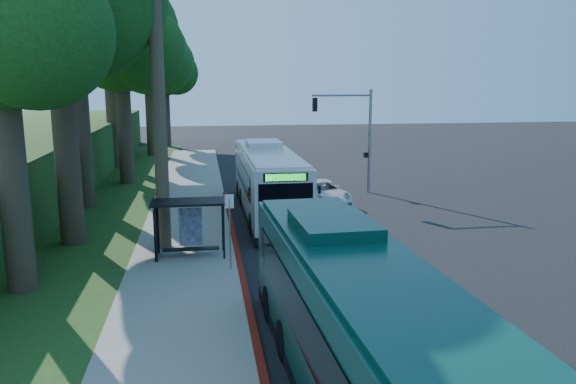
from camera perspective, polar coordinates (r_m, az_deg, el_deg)
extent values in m
plane|color=black|center=(28.37, 4.63, -4.22)|extent=(140.00, 140.00, 0.00)
cube|color=gray|center=(27.65, -10.32, -4.66)|extent=(4.50, 70.00, 0.12)
cube|color=maroon|center=(23.85, -4.99, -7.09)|extent=(0.25, 30.00, 0.13)
cube|color=#234719|center=(33.16, -19.99, -2.55)|extent=(8.00, 70.00, 0.06)
cube|color=black|center=(24.14, -9.99, -1.00)|extent=(3.20, 1.50, 0.10)
cube|color=black|center=(24.53, -13.28, -4.07)|extent=(0.06, 1.30, 2.20)
cube|color=navy|center=(25.11, -9.86, -3.45)|extent=(1.00, 0.12, 1.70)
cube|color=black|center=(24.56, -9.83, -5.73)|extent=(2.40, 0.40, 0.06)
cube|color=black|center=(25.10, -13.06, -3.71)|extent=(0.08, 0.08, 2.40)
cube|color=black|center=(25.03, -6.65, -3.53)|extent=(0.08, 0.08, 2.40)
cube|color=black|center=(23.95, -13.27, -4.44)|extent=(0.08, 0.08, 2.40)
cube|color=black|center=(23.87, -6.54, -4.26)|extent=(0.08, 0.08, 2.40)
cylinder|color=gray|center=(22.45, -5.91, -4.45)|extent=(0.06, 0.06, 3.00)
cube|color=white|center=(22.11, -5.98, -0.96)|extent=(0.35, 0.04, 0.55)
cylinder|color=gray|center=(38.47, 8.29, 5.09)|extent=(0.20, 0.20, 7.00)
cylinder|color=gray|center=(37.74, 5.47, 9.75)|extent=(4.00, 0.14, 0.14)
cube|color=black|center=(37.36, 2.74, 8.86)|extent=(0.30, 0.30, 0.90)
cube|color=black|center=(38.51, 7.89, 3.76)|extent=(0.25, 0.25, 0.35)
cylinder|color=#4C3F2D|center=(25.19, -12.99, 8.57)|extent=(0.60, 0.60, 13.00)
cylinder|color=#382B1E|center=(27.40, -21.69, 5.64)|extent=(1.10, 1.10, 10.50)
sphere|color=#163D10|center=(25.97, -19.57, 17.15)|extent=(5.60, 5.60, 5.60)
sphere|color=#163D10|center=(29.18, -24.68, 16.66)|extent=(5.20, 5.20, 5.20)
cylinder|color=#382B1E|center=(35.37, -20.50, 7.95)|extent=(1.18, 1.18, 11.90)
sphere|color=#163D10|center=(37.71, -23.36, 17.51)|extent=(6.50, 6.50, 6.50)
cylinder|color=#382B1E|center=(43.05, -16.30, 7.27)|extent=(1.06, 1.06, 9.80)
sphere|color=#163D10|center=(43.10, -16.76, 15.27)|extent=(8.40, 8.40, 8.40)
sphere|color=#163D10|center=(41.59, -14.55, 14.00)|extent=(5.88, 5.88, 5.88)
sphere|color=#163D10|center=(44.71, -18.35, 13.94)|extent=(5.46, 5.46, 5.46)
cylinder|color=#382B1E|center=(51.21, -17.43, 8.56)|extent=(1.14, 1.14, 11.20)
sphere|color=#163D10|center=(51.41, -17.90, 16.23)|extent=(9.60, 9.60, 9.60)
sphere|color=#163D10|center=(49.63, -15.81, 15.06)|extent=(6.72, 6.72, 6.72)
sphere|color=#163D10|center=(53.25, -19.39, 14.91)|extent=(6.24, 6.24, 6.24)
cylinder|color=#382B1E|center=(58.90, -13.79, 8.01)|extent=(1.02, 1.02, 9.10)
sphere|color=#163D10|center=(58.88, -14.05, 13.44)|extent=(8.00, 8.00, 8.00)
sphere|color=#163D10|center=(57.53, -12.48, 12.53)|extent=(5.60, 5.60, 5.60)
sphere|color=#163D10|center=(60.38, -15.24, 12.58)|extent=(5.20, 5.20, 5.20)
cylinder|color=#382B1E|center=(66.81, -12.32, 8.12)|extent=(0.98, 0.98, 8.40)
sphere|color=#163D10|center=(66.75, -12.51, 12.54)|extent=(7.00, 7.00, 7.00)
sphere|color=#163D10|center=(65.61, -11.29, 11.78)|extent=(4.90, 4.90, 4.90)
sphere|color=#163D10|center=(68.04, -13.47, 11.87)|extent=(4.55, 4.55, 4.55)
cylinder|color=#382B1E|center=(21.85, -26.28, 2.19)|extent=(1.02, 1.02, 9.10)
sphere|color=#163D10|center=(20.26, -24.35, 14.67)|extent=(5.04, 5.04, 5.04)
cube|color=silver|center=(31.93, -2.03, 1.19)|extent=(2.89, 13.38, 3.18)
cube|color=black|center=(32.26, -2.01, -1.69)|extent=(2.92, 13.45, 0.39)
cube|color=black|center=(32.42, -2.15, 1.89)|extent=(2.95, 10.44, 1.23)
cube|color=black|center=(25.43, -0.24, -0.83)|extent=(2.50, 0.14, 1.56)
cube|color=black|center=(38.39, -3.22, 3.43)|extent=(2.27, 0.14, 1.11)
cube|color=#19E533|center=(25.22, -0.24, 1.52)|extent=(1.85, 0.12, 0.31)
cube|color=silver|center=(31.68, -2.05, 4.12)|extent=(2.66, 12.71, 0.13)
cube|color=silver|center=(33.86, -2.50, 4.90)|extent=(2.00, 2.79, 0.39)
cylinder|color=black|center=(27.94, -3.58, -3.27)|extent=(0.34, 1.12, 1.11)
cylinder|color=black|center=(28.28, 1.63, -3.07)|extent=(0.34, 1.12, 1.11)
cylinder|color=black|center=(37.05, -4.93, 0.33)|extent=(0.34, 1.12, 1.11)
cylinder|color=black|center=(37.31, -0.98, 0.44)|extent=(0.34, 1.12, 1.11)
cube|color=#0A3A30|center=(13.53, 7.09, -13.23)|extent=(3.32, 13.38, 3.15)
cube|color=black|center=(13.90, 6.41, -11.17)|extent=(3.28, 10.46, 1.22)
cube|color=black|center=(19.41, 1.16, -4.38)|extent=(2.26, 0.22, 1.11)
cube|color=#0A3A30|center=(12.94, 7.27, -6.64)|extent=(3.07, 12.70, 0.13)
cube|color=#0A3A30|center=(14.93, 4.66, -3.41)|extent=(2.08, 2.84, 0.39)
cylinder|color=black|center=(18.33, -1.84, -11.20)|extent=(0.37, 1.12, 1.11)
cylinder|color=black|center=(18.87, 5.99, -10.59)|extent=(0.37, 1.12, 1.11)
imported|color=silver|center=(34.93, 3.49, -0.04)|extent=(3.21, 5.55, 1.45)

